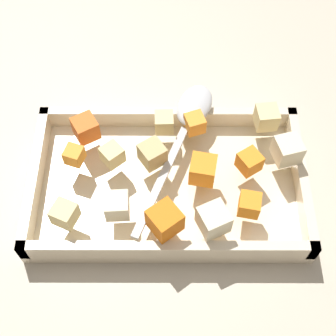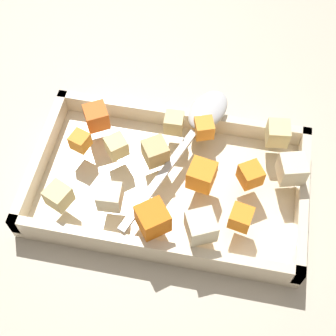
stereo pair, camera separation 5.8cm
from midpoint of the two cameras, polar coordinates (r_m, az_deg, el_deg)
name	(u,v)px [view 2 (the right image)]	position (r m, az deg, el deg)	size (l,w,h in m)	color
ground_plane	(181,179)	(0.65, 4.13, -1.56)	(4.00, 4.00, 0.00)	#BCB29E
baking_dish	(168,184)	(0.63, 2.65, -2.16)	(0.36, 0.21, 0.04)	beige
carrot_chunk_near_right	(204,128)	(0.63, 7.01, 4.59)	(0.02, 0.02, 0.02)	orange
carrot_chunk_corner_sw	(153,219)	(0.55, 1.18, -6.36)	(0.03, 0.03, 0.03)	orange
carrot_chunk_corner_se	(251,175)	(0.60, 12.65, -1.03)	(0.03, 0.03, 0.03)	orange
carrot_chunk_under_handle	(96,117)	(0.64, -6.02, 5.97)	(0.03, 0.03, 0.03)	orange
carrot_chunk_front_center	(241,218)	(0.57, 11.69, -6.11)	(0.03, 0.03, 0.03)	orange
carrot_chunk_corner_ne	(80,141)	(0.62, -7.89, 3.06)	(0.02, 0.02, 0.02)	orange
carrot_chunk_back_center	(202,175)	(0.58, 6.91, -1.09)	(0.03, 0.03, 0.03)	orange
potato_chunk_mid_right	(174,122)	(0.63, 3.37, 5.29)	(0.02, 0.02, 0.02)	#E0CC89
potato_chunk_rim_edge	(156,151)	(0.60, 1.25, 1.84)	(0.03, 0.03, 0.03)	tan
potato_chunk_mid_left	(110,197)	(0.57, -4.12, -3.69)	(0.03, 0.03, 0.03)	beige
potato_chunk_near_left	(278,133)	(0.64, 15.63, 3.87)	(0.03, 0.03, 0.03)	#E0CC89
potato_chunk_near_spoon	(292,169)	(0.61, 17.34, -0.35)	(0.03, 0.03, 0.03)	beige
potato_chunk_center	(117,144)	(0.61, -3.45, 2.63)	(0.02, 0.02, 0.02)	#E0CC89
potato_chunk_far_left	(59,196)	(0.58, -10.25, -3.56)	(0.03, 0.03, 0.03)	#E0CC89
potato_chunk_heap_side	(201,226)	(0.55, 7.04, -7.25)	(0.03, 0.03, 0.03)	beige
serving_spoon	(203,117)	(0.64, 6.82, 5.88)	(0.11, 0.24, 0.02)	silver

